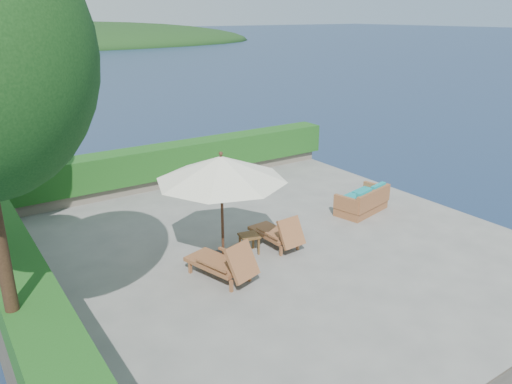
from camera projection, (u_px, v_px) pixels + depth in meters
ground at (264, 245)px, 12.43m from camera, size 12.00×12.00×0.00m
foundation at (264, 299)px, 12.96m from camera, size 12.00×12.00×3.00m
ocean at (263, 345)px, 13.45m from camera, size 600.00×600.00×0.00m
offshore_island at (46, 46)px, 135.79m from camera, size 126.00×57.60×12.60m
planter_wall_far at (169, 179)px, 16.74m from camera, size 12.00×0.60×0.36m
planter_wall_left at (21, 309)px, 9.42m from camera, size 0.60×12.00×0.36m
hedge_far at (168, 160)px, 16.51m from camera, size 12.40×0.90×1.00m
hedge_left at (15, 277)px, 9.20m from camera, size 0.90×12.40×1.00m
patio_umbrella at (221, 170)px, 10.89m from camera, size 3.17×3.17×2.63m
lounge_left at (224, 263)px, 10.69m from camera, size 1.11×1.79×0.96m
lounge_right at (278, 233)px, 12.21m from camera, size 0.75×1.56×0.88m
side_table at (249, 238)px, 11.89m from camera, size 0.52×0.52×0.47m
wicker_loveseat at (363, 202)px, 14.35m from camera, size 1.80×1.19×0.81m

